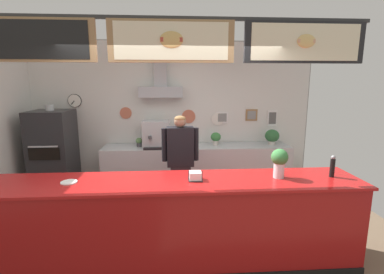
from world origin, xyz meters
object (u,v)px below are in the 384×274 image
(condiment_plate, at_px, (69,182))
(pizza_oven, at_px, (54,156))
(napkin_holder, at_px, (195,176))
(potted_oregano, at_px, (216,138))
(shop_worker, at_px, (180,164))
(espresso_machine, at_px, (156,134))
(basil_vase, at_px, (279,162))
(pepper_grinder, at_px, (332,166))
(potted_thyme, at_px, (272,136))
(potted_rosemary, at_px, (139,142))

(condiment_plate, bearing_deg, pizza_oven, 116.26)
(napkin_holder, bearing_deg, potted_oregano, 75.71)
(shop_worker, relative_size, espresso_machine, 3.28)
(espresso_machine, height_order, basil_vase, espresso_machine)
(shop_worker, relative_size, pepper_grinder, 6.25)
(condiment_plate, bearing_deg, napkin_holder, -0.11)
(pepper_grinder, bearing_deg, shop_worker, 145.95)
(potted_thyme, xyz_separation_m, pepper_grinder, (-0.09, -2.23, 0.08))
(shop_worker, bearing_deg, condiment_plate, 40.71)
(espresso_machine, distance_m, condiment_plate, 2.33)
(shop_worker, relative_size, potted_thyme, 5.51)
(potted_thyme, bearing_deg, napkin_holder, -126.80)
(pepper_grinder, bearing_deg, condiment_plate, 179.90)
(potted_oregano, bearing_deg, pepper_grinder, -65.63)
(pizza_oven, distance_m, condiment_plate, 2.24)
(potted_thyme, distance_m, condiment_plate, 3.78)
(potted_thyme, relative_size, basil_vase, 0.87)
(potted_rosemary, relative_size, condiment_plate, 0.95)
(potted_thyme, distance_m, basil_vase, 2.33)
(pizza_oven, xyz_separation_m, napkin_holder, (2.37, -2.00, 0.25))
(potted_thyme, distance_m, napkin_holder, 2.78)
(pepper_grinder, bearing_deg, napkin_holder, 179.91)
(potted_thyme, xyz_separation_m, potted_rosemary, (-2.56, -0.01, -0.07))
(shop_worker, distance_m, potted_rosemary, 1.31)
(potted_oregano, relative_size, potted_rosemary, 1.51)
(pizza_oven, relative_size, pepper_grinder, 6.67)
(pizza_oven, xyz_separation_m, basil_vase, (3.33, -1.99, 0.40))
(pizza_oven, relative_size, potted_oregano, 6.91)
(shop_worker, relative_size, potted_oregano, 6.48)
(espresso_machine, height_order, potted_rosemary, espresso_machine)
(shop_worker, distance_m, potted_oregano, 1.30)
(espresso_machine, distance_m, potted_oregano, 1.13)
(espresso_machine, bearing_deg, napkin_holder, -75.59)
(shop_worker, xyz_separation_m, potted_rosemary, (-0.75, 1.06, 0.14))
(potted_rosemary, bearing_deg, potted_thyme, 0.21)
(espresso_machine, xyz_separation_m, basil_vase, (1.52, -2.16, 0.06))
(basil_vase, distance_m, condiment_plate, 2.35)
(pizza_oven, bearing_deg, shop_worker, -20.70)
(espresso_machine, distance_m, napkin_holder, 2.25)
(napkin_holder, bearing_deg, pepper_grinder, -0.09)
(basil_vase, bearing_deg, potted_thyme, 72.24)
(potted_oregano, bearing_deg, napkin_holder, -104.29)
(potted_oregano, height_order, potted_rosemary, potted_oregano)
(pizza_oven, bearing_deg, potted_thyme, 3.24)
(condiment_plate, bearing_deg, potted_oregano, 48.82)
(pizza_oven, relative_size, espresso_machine, 3.50)
(shop_worker, bearing_deg, basil_vase, 131.61)
(pizza_oven, xyz_separation_m, potted_thyme, (4.04, 0.23, 0.26))
(potted_oregano, relative_size, potted_thyme, 0.85)
(potted_thyme, bearing_deg, shop_worker, -149.34)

